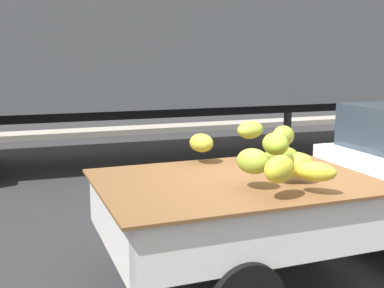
{
  "coord_description": "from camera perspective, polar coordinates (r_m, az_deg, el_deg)",
  "views": [
    {
      "loc": [
        -2.59,
        -4.31,
        2.31
      ],
      "look_at": [
        -0.89,
        0.54,
        1.35
      ],
      "focal_mm": 46.02,
      "sensor_mm": 36.0,
      "label": 1
    }
  ],
  "objects": [
    {
      "name": "ground",
      "position": [
        5.54,
        10.96,
        -14.25
      ],
      "size": [
        220.0,
        220.0,
        0.0
      ],
      "primitive_type": "plane",
      "color": "#28282B"
    },
    {
      "name": "curb_strip",
      "position": [
        14.25,
        -8.63,
        1.5
      ],
      "size": [
        80.0,
        0.8,
        0.16
      ],
      "primitive_type": "cube",
      "color": "gray",
      "rests_on": "ground"
    },
    {
      "name": "semi_trailer",
      "position": [
        10.33,
        -5.52,
        11.86
      ],
      "size": [
        12.05,
        2.82,
        3.95
      ],
      "rotation": [
        0.0,
        0.0,
        -0.02
      ],
      "color": "#4C5156",
      "rests_on": "ground"
    }
  ]
}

